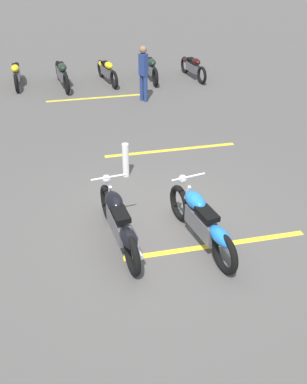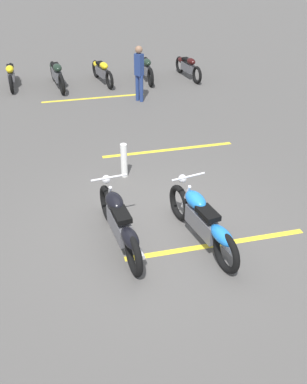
% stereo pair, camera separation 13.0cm
% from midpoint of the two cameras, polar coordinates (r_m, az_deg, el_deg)
% --- Properties ---
extents(ground_plane, '(60.00, 60.00, 0.00)m').
position_cam_midpoint_polar(ground_plane, '(7.86, 0.73, -4.86)').
color(ground_plane, '#514F4C').
extents(motorcycle_bright_foreground, '(2.19, 0.80, 1.04)m').
position_cam_midpoint_polar(motorcycle_bright_foreground, '(7.29, 6.91, -3.88)').
color(motorcycle_bright_foreground, black).
rests_on(motorcycle_bright_foreground, ground).
extents(motorcycle_dark_foreground, '(2.22, 0.71, 1.04)m').
position_cam_midpoint_polar(motorcycle_dark_foreground, '(7.24, -3.97, -3.98)').
color(motorcycle_dark_foreground, black).
rests_on(motorcycle_dark_foreground, ground).
extents(motorcycle_row_far_left, '(1.93, 0.50, 0.73)m').
position_cam_midpoint_polar(motorcycle_row_far_left, '(15.94, 5.35, 15.95)').
color(motorcycle_row_far_left, black).
rests_on(motorcycle_row_far_left, ground).
extents(motorcycle_row_left, '(2.08, 0.31, 0.78)m').
position_cam_midpoint_polar(motorcycle_row_left, '(15.68, -0.18, 15.91)').
color(motorcycle_row_left, black).
rests_on(motorcycle_row_left, ground).
extents(motorcycle_row_center, '(1.94, 0.59, 0.75)m').
position_cam_midpoint_polar(motorcycle_row_center, '(15.47, -5.87, 15.46)').
color(motorcycle_row_center, black).
rests_on(motorcycle_row_center, ground).
extents(motorcycle_row_right, '(2.19, 0.52, 0.83)m').
position_cam_midpoint_polar(motorcycle_row_right, '(15.25, -11.61, 14.95)').
color(motorcycle_row_right, black).
rests_on(motorcycle_row_right, ground).
extents(motorcycle_row_far_right, '(2.00, 0.32, 0.75)m').
position_cam_midpoint_polar(motorcycle_row_far_right, '(15.73, -17.16, 14.55)').
color(motorcycle_row_far_right, black).
rests_on(motorcycle_row_far_right, ground).
extents(bystander_near_row, '(0.29, 0.29, 1.65)m').
position_cam_midpoint_polar(bystander_near_row, '(13.48, -1.03, 15.47)').
color(bystander_near_row, navy).
rests_on(bystander_near_row, ground).
extents(bollard_post, '(0.14, 0.14, 0.76)m').
position_cam_midpoint_polar(bollard_post, '(9.32, -3.24, 4.16)').
color(bollard_post, white).
rests_on(bollard_post, ground).
extents(parking_stripe_near, '(0.31, 3.20, 0.01)m').
position_cam_midpoint_polar(parking_stripe_near, '(7.57, 8.67, -6.85)').
color(parking_stripe_near, yellow).
rests_on(parking_stripe_near, ground).
extents(parking_stripe_mid, '(0.31, 3.20, 0.01)m').
position_cam_midpoint_polar(parking_stripe_mid, '(10.61, 2.62, 5.48)').
color(parking_stripe_mid, yellow).
rests_on(parking_stripe_mid, ground).
extents(parking_stripe_far, '(0.31, 3.20, 0.01)m').
position_cam_midpoint_polar(parking_stripe_far, '(14.11, -6.94, 12.08)').
color(parking_stripe_far, yellow).
rests_on(parking_stripe_far, ground).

